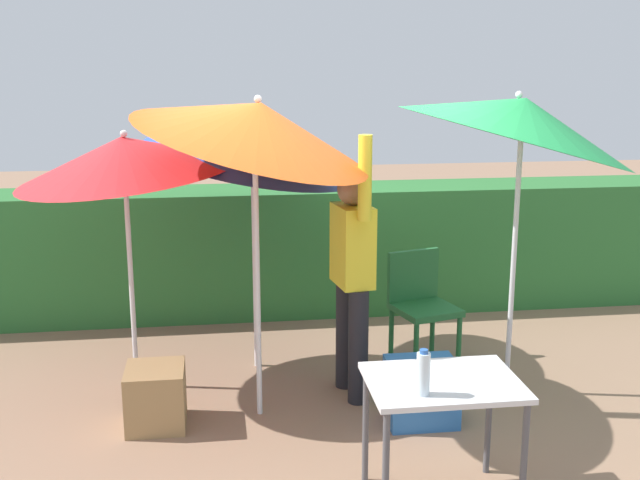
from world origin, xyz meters
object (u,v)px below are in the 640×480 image
bottle_water (423,373)px  folding_table (443,395)px  umbrella_orange (124,156)px  chair_plastic (421,301)px  cooler_box (421,392)px  umbrella_rainbow (256,124)px  person_vendor (352,268)px  crate_cardboard (156,397)px  umbrella_yellow (254,142)px  umbrella_navy (520,119)px

bottle_water → folding_table: bearing=46.0°
umbrella_orange → chair_plastic: bearing=4.3°
umbrella_orange → bottle_water: umbrella_orange is taller
chair_plastic → cooler_box: (-0.26, -1.00, -0.30)m
umbrella_rainbow → person_vendor: 1.23m
person_vendor → cooler_box: person_vendor is taller
chair_plastic → crate_cardboard: (-1.99, -0.81, -0.31)m
umbrella_yellow → chair_plastic: size_ratio=2.37×
umbrella_rainbow → umbrella_navy: umbrella_rainbow is taller
umbrella_yellow → cooler_box: size_ratio=4.65×
umbrella_rainbow → crate_cardboard: (-0.70, -0.11, -1.75)m
umbrella_rainbow → cooler_box: bearing=-16.4°
umbrella_orange → chair_plastic: 2.48m
bottle_water → person_vendor: bearing=92.7°
umbrella_navy → chair_plastic: size_ratio=2.60×
umbrella_navy → folding_table: (-0.88, -1.35, -1.33)m
bottle_water → umbrella_yellow: bearing=107.5°
cooler_box → folding_table: bearing=-98.9°
person_vendor → folding_table: 1.48m
umbrella_yellow → cooler_box: 2.16m
umbrella_yellow → person_vendor: (0.63, -0.64, -0.82)m
umbrella_yellow → bottle_water: bearing=-72.5°
chair_plastic → cooler_box: chair_plastic is taller
umbrella_yellow → person_vendor: umbrella_yellow is taller
person_vendor → folding_table: bearing=-80.8°
umbrella_rainbow → umbrella_orange: bearing=148.8°
chair_plastic → folding_table: size_ratio=1.11×
umbrella_orange → crate_cardboard: (0.18, -0.64, -1.50)m
umbrella_rainbow → crate_cardboard: size_ratio=5.90×
umbrella_rainbow → bottle_water: 1.94m
umbrella_orange → person_vendor: umbrella_orange is taller
umbrella_yellow → umbrella_orange: bearing=-161.6°
chair_plastic → person_vendor: bearing=-141.7°
umbrella_rainbow → umbrella_yellow: umbrella_rainbow is taller
umbrella_orange → umbrella_yellow: umbrella_yellow is taller
cooler_box → person_vendor: bearing=127.2°
bottle_water → chair_plastic: bearing=75.1°
umbrella_yellow → umbrella_navy: 1.90m
umbrella_navy → cooler_box: bearing=-150.6°
umbrella_navy → chair_plastic: umbrella_navy is taller
umbrella_navy → cooler_box: 1.94m
umbrella_yellow → folding_table: umbrella_yellow is taller
umbrella_navy → person_vendor: 1.52m
person_vendor → umbrella_navy: bearing=-4.3°
person_vendor → bottle_water: size_ratio=7.83×
chair_plastic → cooler_box: 1.07m
umbrella_navy → bottle_water: umbrella_navy is taller
umbrella_yellow → chair_plastic: (1.26, -0.14, -1.24)m
umbrella_orange → chair_plastic: size_ratio=2.19×
umbrella_rainbow → person_vendor: bearing=16.6°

